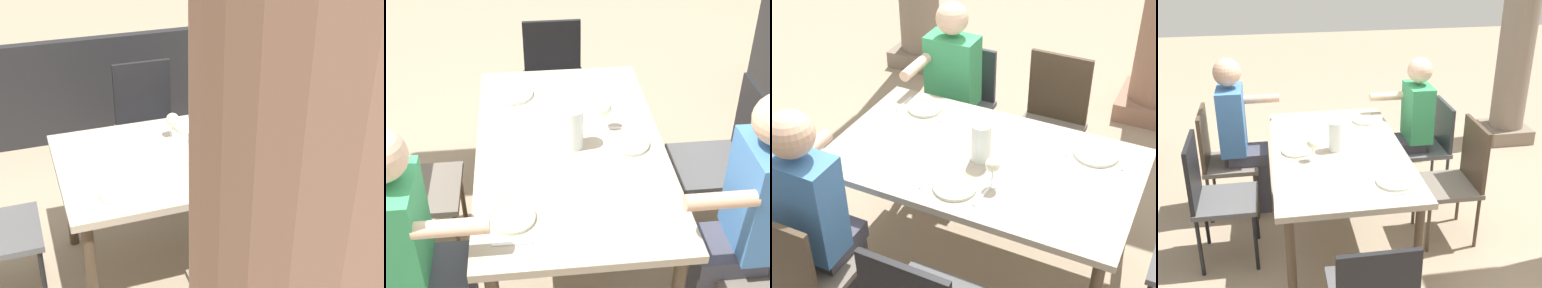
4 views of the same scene
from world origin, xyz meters
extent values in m
plane|color=gray|center=(0.00, 0.00, 0.00)|extent=(16.00, 16.00, 0.00)
cube|color=tan|center=(0.00, 0.00, 0.74)|extent=(1.67, 0.96, 0.04)
cylinder|color=#473828|center=(-0.75, 0.40, 0.36)|extent=(0.06, 0.06, 0.72)
cylinder|color=#473828|center=(0.75, 0.40, 0.36)|extent=(0.06, 0.06, 0.72)
cylinder|color=#473828|center=(-0.75, -0.40, 0.36)|extent=(0.06, 0.06, 0.72)
cylinder|color=#473828|center=(0.75, -0.40, 0.36)|extent=(0.06, 0.06, 0.72)
cube|color=#5B5E61|center=(-0.57, 0.82, 0.45)|extent=(0.44, 0.44, 0.04)
cylinder|color=#2D3338|center=(-0.76, 0.63, 0.22)|extent=(0.03, 0.03, 0.44)
cylinder|color=#2D3338|center=(-0.38, 0.63, 0.22)|extent=(0.03, 0.03, 0.44)
cube|color=#6A6158|center=(-0.57, -0.82, 0.44)|extent=(0.44, 0.44, 0.04)
cube|color=#473828|center=(-0.57, -1.02, 0.68)|extent=(0.42, 0.03, 0.48)
cylinder|color=#473828|center=(-0.38, -0.63, 0.21)|extent=(0.03, 0.03, 0.42)
cylinder|color=#473828|center=(-0.76, -0.63, 0.21)|extent=(0.03, 0.03, 0.42)
cylinder|color=#473828|center=(-0.38, -1.01, 0.21)|extent=(0.03, 0.03, 0.42)
cylinder|color=#473828|center=(-0.76, -1.01, 0.21)|extent=(0.03, 0.03, 0.42)
cube|color=#473828|center=(0.10, 1.02, 0.70)|extent=(0.42, 0.03, 0.50)
cube|color=#4F4F50|center=(0.10, -0.82, 0.48)|extent=(0.44, 0.44, 0.04)
cube|color=black|center=(0.10, -1.02, 0.72)|extent=(0.42, 0.03, 0.48)
cylinder|color=black|center=(0.29, -0.63, 0.23)|extent=(0.03, 0.03, 0.46)
cylinder|color=black|center=(-0.09, -0.63, 0.23)|extent=(0.03, 0.03, 0.46)
cylinder|color=black|center=(0.29, -1.01, 0.23)|extent=(0.03, 0.03, 0.46)
cylinder|color=black|center=(-0.09, -1.01, 0.23)|extent=(0.03, 0.03, 0.46)
cylinder|color=black|center=(0.98, 0.19, 0.22)|extent=(0.03, 0.03, 0.45)
cylinder|color=black|center=(0.98, -0.19, 0.22)|extent=(0.03, 0.03, 0.45)
cube|color=#3F3F4C|center=(-0.57, -0.58, 0.23)|extent=(0.24, 0.14, 0.46)
cube|color=#3F3F4C|center=(-0.57, -0.67, 0.51)|extent=(0.28, 0.32, 0.10)
cube|color=#3F72B2|center=(-0.57, -0.78, 0.83)|extent=(0.34, 0.20, 0.54)
sphere|color=tan|center=(-0.57, -0.78, 1.23)|extent=(0.22, 0.22, 0.22)
cylinder|color=tan|center=(-0.71, -0.54, 0.95)|extent=(0.07, 0.30, 0.07)
cube|color=#3F3F4C|center=(-0.57, 0.57, 0.23)|extent=(0.24, 0.14, 0.46)
cube|color=#3F3F4C|center=(-0.57, 0.66, 0.51)|extent=(0.28, 0.32, 0.10)
cube|color=#389E60|center=(-0.57, 0.77, 0.80)|extent=(0.34, 0.20, 0.48)
cylinder|color=beige|center=(-0.71, 0.53, 0.91)|extent=(0.07, 0.30, 0.07)
cube|color=black|center=(0.00, -1.88, 0.45)|extent=(4.07, 0.10, 0.90)
cylinder|color=white|center=(-0.53, 0.30, 0.77)|extent=(0.21, 0.21, 0.01)
torus|color=#A4C786|center=(-0.53, 0.30, 0.77)|extent=(0.21, 0.21, 0.01)
cube|color=silver|center=(-0.68, 0.30, 0.76)|extent=(0.02, 0.17, 0.01)
cube|color=silver|center=(-0.38, 0.30, 0.76)|extent=(0.02, 0.17, 0.01)
cylinder|color=white|center=(-0.03, -0.29, 0.77)|extent=(0.23, 0.23, 0.01)
torus|color=#A4C786|center=(-0.03, -0.29, 0.77)|extent=(0.23, 0.23, 0.01)
cylinder|color=white|center=(0.13, -0.19, 0.76)|extent=(0.06, 0.06, 0.00)
cylinder|color=white|center=(0.13, -0.19, 0.81)|extent=(0.01, 0.01, 0.09)
sphere|color=#F2EFCC|center=(0.13, -0.19, 0.89)|extent=(0.08, 0.08, 0.08)
cube|color=silver|center=(-0.18, -0.29, 0.76)|extent=(0.03, 0.17, 0.01)
cube|color=silver|center=(0.12, -0.29, 0.76)|extent=(0.03, 0.17, 0.01)
cylinder|color=white|center=(0.54, 0.29, 0.77)|extent=(0.25, 0.25, 0.01)
torus|color=#A9CD91|center=(0.54, 0.29, 0.77)|extent=(0.25, 0.25, 0.01)
cube|color=silver|center=(0.39, 0.29, 0.76)|extent=(0.03, 0.17, 0.01)
cube|color=silver|center=(0.69, 0.29, 0.76)|extent=(0.03, 0.17, 0.01)
cylinder|color=white|center=(-0.01, -0.01, 0.87)|extent=(0.11, 0.11, 0.22)
cylinder|color=#EFEAC6|center=(-0.01, -0.01, 0.84)|extent=(0.10, 0.10, 0.14)
camera|label=1|loc=(0.99, 2.61, 2.29)|focal=52.14mm
camera|label=2|loc=(-2.31, 0.21, 2.41)|focal=51.60mm
camera|label=3|loc=(0.98, -2.32, 2.60)|focal=54.07mm
camera|label=4|loc=(3.17, -0.44, 2.27)|focal=45.30mm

